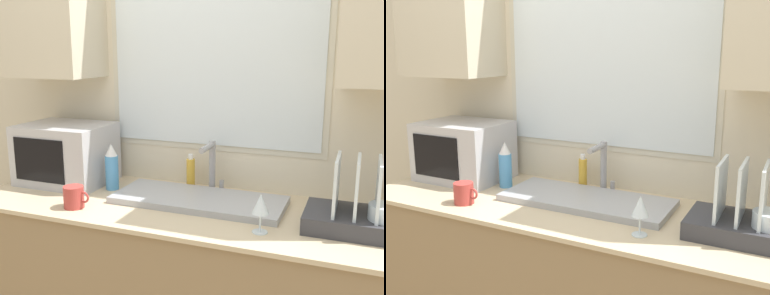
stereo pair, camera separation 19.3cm
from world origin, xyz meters
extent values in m
cube|color=#C6B28E|center=(0.00, 0.32, 0.89)|extent=(2.06, 0.68, 0.02)
cube|color=beige|center=(0.00, 0.68, 1.30)|extent=(6.00, 0.06, 2.60)
cube|color=beige|center=(0.00, 0.65, 1.59)|extent=(1.13, 0.01, 0.99)
cube|color=silver|center=(0.00, 0.65, 1.59)|extent=(1.07, 0.01, 0.93)
cube|color=#9EA0A5|center=(0.02, 0.38, 0.92)|extent=(0.79, 0.32, 0.03)
cylinder|color=#99999E|center=(0.02, 0.57, 1.03)|extent=(0.03, 0.03, 0.25)
cylinder|color=#99999E|center=(0.02, 0.49, 1.14)|extent=(0.03, 0.16, 0.03)
cylinder|color=#99999E|center=(0.07, 0.57, 0.93)|extent=(0.02, 0.02, 0.06)
cube|color=#B2B2B7|center=(-0.74, 0.44, 1.06)|extent=(0.45, 0.35, 0.31)
cube|color=black|center=(-0.78, 0.26, 1.06)|extent=(0.29, 0.01, 0.22)
cube|color=#333338|center=(0.70, 0.31, 0.94)|extent=(0.38, 0.27, 0.07)
cube|color=silver|center=(0.63, 0.31, 1.08)|extent=(0.01, 0.22, 0.22)
cube|color=silver|center=(0.70, 0.31, 1.08)|extent=(0.01, 0.22, 0.22)
cube|color=silver|center=(0.78, 0.31, 1.08)|extent=(0.01, 0.22, 0.22)
cylinder|color=silver|center=(0.81, 0.27, 1.00)|extent=(0.12, 0.12, 0.06)
cylinder|color=#4C99D8|center=(-0.45, 0.41, 0.99)|extent=(0.07, 0.07, 0.17)
cone|color=silver|center=(-0.45, 0.41, 1.11)|extent=(0.06, 0.06, 0.06)
cylinder|color=gold|center=(-0.09, 0.57, 0.98)|extent=(0.04, 0.04, 0.15)
cylinder|color=white|center=(-0.09, 0.57, 1.07)|extent=(0.02, 0.02, 0.03)
cylinder|color=#A53833|center=(-0.47, 0.12, 0.95)|extent=(0.09, 0.09, 0.10)
torus|color=#A53833|center=(-0.42, 0.12, 0.96)|extent=(0.05, 0.01, 0.05)
cylinder|color=silver|center=(0.36, 0.15, 0.91)|extent=(0.06, 0.06, 0.00)
cylinder|color=silver|center=(0.36, 0.15, 0.94)|extent=(0.01, 0.01, 0.07)
cone|color=silver|center=(0.36, 0.15, 1.02)|extent=(0.07, 0.07, 0.08)
camera|label=1|loc=(0.71, -1.47, 1.61)|focal=42.00mm
camera|label=2|loc=(0.88, -1.39, 1.61)|focal=42.00mm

